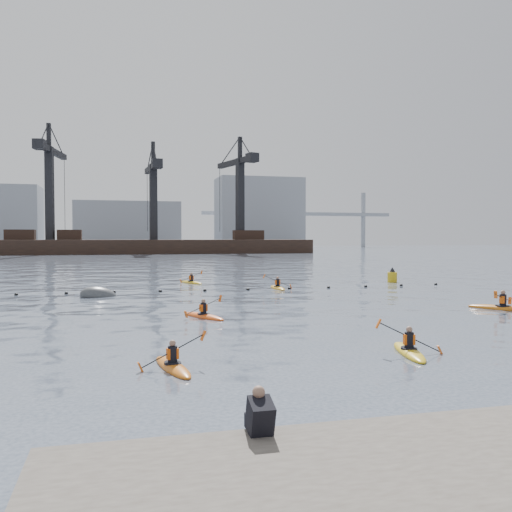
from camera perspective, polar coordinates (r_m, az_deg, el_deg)
The scene contains 12 objects.
ground at distance 16.51m, azimuth 14.17°, elevation -10.95°, with size 400.00×400.00×0.00m, color #373F50.
float_line at distance 37.55m, azimuth -3.16°, elevation -3.58°, with size 33.24×0.73×0.24m.
barge_pier at distance 124.37m, azimuth -10.82°, elevation 1.14°, with size 72.00×19.30×29.50m.
skyline at distance 164.81m, azimuth -10.83°, elevation 3.90°, with size 141.00×28.00×22.00m.
kayaker_0 at distance 15.65m, azimuth -8.77°, elevation -11.31°, with size 1.96×2.90×1.11m.
kayaker_1 at distance 18.03m, azimuth 15.81°, elevation -9.56°, with size 2.10×3.11×1.22m.
kayaker_2 at distance 25.08m, azimuth -5.55°, elevation -6.24°, with size 1.90×2.96×1.08m.
kayaker_3 at distance 38.76m, azimuth 2.29°, elevation -3.31°, with size 2.15×3.10×1.19m.
kayaker_4 at distance 30.32m, azimuth 24.54°, elevation -4.95°, with size 2.55×3.31×1.18m.
kayaker_5 at distance 43.63m, azimuth -6.82°, elevation -2.73°, with size 1.95×3.00×1.10m.
mooring_buoy at distance 35.00m, azimuth -16.19°, elevation -4.12°, with size 2.38×1.41×1.19m, color #383B3D.
nav_buoy at distance 45.66m, azimuth 14.15°, elevation -2.15°, with size 0.77×0.77×1.40m.
Camera 1 is at (-7.69, -14.14, 3.68)m, focal length 38.00 mm.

